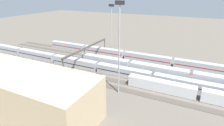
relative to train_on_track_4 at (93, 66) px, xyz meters
name	(u,v)px	position (x,y,z in m)	size (l,w,h in m)	color
ground_plane	(107,68)	(-4.27, -5.00, -2.06)	(400.00, 400.00, 0.00)	#60594F
track_bed_0	(120,58)	(-4.27, -20.00, -2.00)	(140.00, 2.80, 0.12)	#4C443D
track_bed_1	(116,61)	(-4.27, -15.00, -2.00)	(140.00, 2.80, 0.12)	#4C443D
track_bed_2	(112,64)	(-4.27, -10.00, -2.00)	(140.00, 2.80, 0.12)	#4C443D
track_bed_3	(107,68)	(-4.27, -5.00, -2.00)	(140.00, 2.80, 0.12)	#4C443D
track_bed_4	(102,72)	(-4.27, 0.00, -2.00)	(140.00, 2.80, 0.12)	#4C443D
track_bed_5	(96,76)	(-4.27, 5.00, -2.00)	(140.00, 2.80, 0.12)	#4C443D
track_bed_6	(89,81)	(-4.27, 10.00, -2.00)	(140.00, 2.80, 0.12)	#4C443D
train_on_track_4	(93,66)	(0.00, 0.00, 0.00)	(139.00, 3.06, 4.40)	#285193
train_on_track_5	(199,94)	(-42.62, 5.00, -0.04)	(47.20, 3.00, 3.80)	silver
train_on_track_3	(158,72)	(-27.28, -5.00, 0.56)	(71.40, 3.00, 5.00)	#B7BABF
train_on_track_0	(124,55)	(-6.53, -20.00, -0.05)	(95.60, 3.06, 3.80)	#A8AAB2
light_mast_0	(111,23)	(2.43, -23.24, 14.93)	(2.80, 0.70, 26.56)	#9EA0A5
light_mast_1	(119,39)	(-17.77, 12.51, 16.88)	(2.80, 0.70, 30.16)	#9EA0A5
signal_gantry	(87,49)	(6.09, -5.00, 5.60)	(0.70, 35.00, 8.80)	#4C4742
maintenance_shed	(15,89)	(5.77, 33.36, 4.17)	(51.16, 15.80, 12.46)	tan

